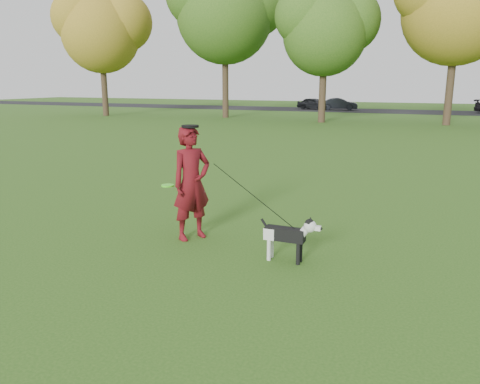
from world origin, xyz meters
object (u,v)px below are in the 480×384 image
at_px(car_mid, 339,104).
at_px(dog, 290,234).
at_px(car_left, 314,104).
at_px(man, 192,183).

bearing_deg(car_mid, dog, -179.40).
relative_size(car_left, car_mid, 0.96).
height_order(man, dog, man).
distance_m(dog, car_left, 41.34).
xyz_separation_m(man, car_left, (-7.64, 39.78, -0.42)).
bearing_deg(dog, man, 167.54).
bearing_deg(car_mid, man, 177.95).
distance_m(dog, car_mid, 40.82).
bearing_deg(car_left, man, -153.21).
relative_size(man, car_mid, 0.58).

